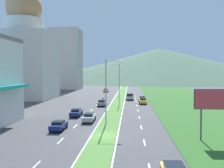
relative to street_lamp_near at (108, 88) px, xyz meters
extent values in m
plane|color=#424244|center=(0.20, -7.45, -5.88)|extent=(600.00, 600.00, 0.00)
cube|color=#518438|center=(0.20, 52.55, -5.85)|extent=(3.20, 240.00, 0.06)
cube|color=#2D6023|center=(20.80, 52.55, -5.85)|extent=(24.00, 240.00, 0.06)
cube|color=silver|center=(-4.90, -18.85, -5.87)|extent=(0.16, 2.80, 0.01)
cube|color=silver|center=(-4.90, -10.26, -5.87)|extent=(0.16, 2.80, 0.01)
cube|color=silver|center=(-4.90, -1.66, -5.87)|extent=(0.16, 2.80, 0.01)
cube|color=silver|center=(-4.90, 6.94, -5.87)|extent=(0.16, 2.80, 0.01)
cube|color=silver|center=(-4.90, 15.53, -5.87)|extent=(0.16, 2.80, 0.01)
cube|color=silver|center=(-4.90, 24.13, -5.87)|extent=(0.16, 2.80, 0.01)
cube|color=silver|center=(-4.90, 32.73, -5.87)|extent=(0.16, 2.80, 0.01)
cube|color=silver|center=(-4.90, 41.33, -5.87)|extent=(0.16, 2.80, 0.01)
cube|color=silver|center=(-4.90, 49.92, -5.87)|extent=(0.16, 2.80, 0.01)
cube|color=silver|center=(5.30, -10.26, -5.87)|extent=(0.16, 2.80, 0.01)
cube|color=silver|center=(5.30, -1.66, -5.87)|extent=(0.16, 2.80, 0.01)
cube|color=silver|center=(5.30, 6.94, -5.87)|extent=(0.16, 2.80, 0.01)
cube|color=silver|center=(5.30, 15.53, -5.87)|extent=(0.16, 2.80, 0.01)
cube|color=silver|center=(5.30, 24.13, -5.87)|extent=(0.16, 2.80, 0.01)
cube|color=silver|center=(5.30, 32.73, -5.87)|extent=(0.16, 2.80, 0.01)
cube|color=silver|center=(5.30, 41.33, -5.87)|extent=(0.16, 2.80, 0.01)
cube|color=silver|center=(5.30, 49.92, -5.87)|extent=(0.16, 2.80, 0.01)
cube|color=silver|center=(-1.55, 52.55, -5.87)|extent=(0.16, 240.00, 0.01)
cube|color=silver|center=(1.95, 52.55, -5.87)|extent=(0.16, 240.00, 0.01)
cube|color=beige|center=(-29.68, 39.41, 4.50)|extent=(17.57, 17.57, 20.76)
cylinder|color=beige|center=(-29.68, 39.41, 17.09)|extent=(11.61, 11.61, 4.42)
sphere|color=#B27F4C|center=(-29.68, 39.41, 22.62)|extent=(11.05, 11.05, 11.05)
cube|color=#B7B2A8|center=(-28.22, 86.89, 8.88)|extent=(14.38, 14.38, 29.53)
cone|color=#516B56|center=(-88.78, 248.29, 6.78)|extent=(164.77, 164.77, 25.33)
cone|color=#47664C|center=(33.08, 224.11, 10.19)|extent=(237.92, 237.92, 32.13)
cylinder|color=#99999E|center=(-0.28, -0.01, -0.70)|extent=(0.18, 0.18, 10.35)
cylinder|color=#99999E|center=(0.96, 0.03, 4.32)|extent=(2.47, 0.19, 0.10)
ellipsoid|color=silver|center=(2.20, 0.08, 4.12)|extent=(0.56, 0.28, 0.20)
cylinder|color=#99999E|center=(0.78, 26.37, -0.60)|extent=(0.18, 0.18, 10.56)
cylinder|color=#99999E|center=(-0.58, 26.41, 4.54)|extent=(2.73, 0.18, 0.10)
ellipsoid|color=silver|center=(-1.95, 26.45, 4.34)|extent=(0.56, 0.28, 0.20)
cylinder|color=#99999E|center=(-0.29, 52.76, -1.28)|extent=(0.18, 0.18, 9.20)
cylinder|color=#99999E|center=(0.93, 52.67, 3.17)|extent=(2.45, 0.28, 0.10)
ellipsoid|color=silver|center=(2.15, 52.58, 2.97)|extent=(0.56, 0.28, 0.20)
cylinder|color=#4C4C51|center=(12.25, -8.94, -3.90)|extent=(0.20, 0.20, 3.97)
cube|color=#D83847|center=(14.12, -9.04, -0.77)|extent=(5.36, 0.16, 2.29)
cube|color=#4C4C51|center=(14.12, -8.92, -0.77)|extent=(5.56, 0.08, 2.49)
cube|color=#B2B2B7|center=(-3.35, 2.29, -5.20)|extent=(1.73, 4.61, 0.71)
cube|color=black|center=(-3.35, 2.11, -4.63)|extent=(1.48, 2.03, 0.44)
cylinder|color=black|center=(-4.18, 3.72, -5.56)|extent=(0.22, 0.64, 0.64)
cylinder|color=black|center=(-2.52, 3.72, -5.56)|extent=(0.22, 0.64, 0.64)
cylinder|color=black|center=(-4.18, 0.86, -5.56)|extent=(0.22, 0.64, 0.64)
cylinder|color=black|center=(-2.52, 0.86, -5.56)|extent=(0.22, 0.64, 0.64)
cube|color=yellow|center=(6.96, 27.81, -5.22)|extent=(1.82, 4.25, 0.67)
cube|color=black|center=(6.96, 27.98, -4.62)|extent=(1.57, 1.87, 0.53)
cylinder|color=black|center=(7.83, 26.49, -5.56)|extent=(0.22, 0.64, 0.64)
cylinder|color=black|center=(6.08, 26.49, -5.56)|extent=(0.22, 0.64, 0.64)
cylinder|color=black|center=(7.83, 29.12, -5.56)|extent=(0.22, 0.64, 0.64)
cylinder|color=black|center=(6.08, 29.12, -5.56)|extent=(0.22, 0.64, 0.64)
cube|color=yellow|center=(-6.61, 67.96, -5.21)|extent=(1.80, 4.79, 0.69)
cube|color=black|center=(-6.61, 67.77, -4.66)|extent=(1.55, 2.11, 0.41)
cylinder|color=black|center=(-7.48, 69.45, -5.56)|extent=(0.22, 0.64, 0.64)
cylinder|color=black|center=(-5.74, 69.45, -5.56)|extent=(0.22, 0.64, 0.64)
cylinder|color=black|center=(-7.48, 66.48, -5.56)|extent=(0.22, 0.64, 0.64)
cylinder|color=black|center=(-5.74, 66.48, -5.56)|extent=(0.22, 0.64, 0.64)
cube|color=navy|center=(-6.73, -4.44, -5.23)|extent=(1.74, 4.29, 0.65)
cube|color=black|center=(-6.73, -4.61, -4.70)|extent=(1.50, 1.89, 0.40)
cylinder|color=black|center=(-7.57, -3.11, -5.56)|extent=(0.22, 0.64, 0.64)
cylinder|color=black|center=(-5.89, -3.11, -5.56)|extent=(0.22, 0.64, 0.64)
cylinder|color=black|center=(-7.57, -5.76, -5.56)|extent=(0.22, 0.64, 0.64)
cylinder|color=black|center=(-5.89, -5.76, -5.56)|extent=(0.22, 0.64, 0.64)
cube|color=black|center=(6.93, -21.55, -4.71)|extent=(1.47, 1.96, 0.50)
cube|color=yellow|center=(6.98, 32.91, -5.17)|extent=(1.79, 4.66, 0.77)
cube|color=black|center=(6.98, 33.10, -4.55)|extent=(1.54, 2.05, 0.47)
cylinder|color=black|center=(7.83, 31.47, -5.56)|extent=(0.22, 0.64, 0.64)
cylinder|color=black|center=(6.12, 31.47, -5.56)|extent=(0.22, 0.64, 0.64)
cylinder|color=black|center=(7.83, 34.36, -5.56)|extent=(0.22, 0.64, 0.64)
cylinder|color=black|center=(6.12, 34.36, -5.56)|extent=(0.22, 0.64, 0.64)
cube|color=navy|center=(-6.61, 7.43, -5.22)|extent=(1.73, 4.69, 0.68)
cube|color=black|center=(-6.61, 7.25, -4.65)|extent=(1.49, 2.06, 0.45)
cylinder|color=black|center=(-7.44, 8.89, -5.56)|extent=(0.22, 0.64, 0.64)
cylinder|color=black|center=(-5.78, 8.89, -5.56)|extent=(0.22, 0.64, 0.64)
cylinder|color=black|center=(-7.44, 5.98, -5.56)|extent=(0.22, 0.64, 0.64)
cylinder|color=black|center=(-5.78, 5.98, -5.56)|extent=(0.22, 0.64, 0.64)
cube|color=slate|center=(-3.36, 22.81, -5.22)|extent=(1.89, 4.44, 0.69)
cube|color=black|center=(-3.36, 22.64, -4.61)|extent=(1.63, 1.95, 0.52)
cylinder|color=black|center=(-4.27, 24.19, -5.56)|extent=(0.22, 0.64, 0.64)
cylinder|color=black|center=(-2.45, 24.19, -5.56)|extent=(0.22, 0.64, 0.64)
cylinder|color=black|center=(-4.27, 21.44, -5.56)|extent=(0.22, 0.64, 0.64)
cylinder|color=black|center=(-2.45, 21.44, -5.56)|extent=(0.22, 0.64, 0.64)
cube|color=silver|center=(3.53, 38.41, -5.08)|extent=(2.00, 5.40, 0.80)
cube|color=black|center=(3.53, 36.81, -4.28)|extent=(1.84, 2.00, 0.80)
cube|color=silver|center=(4.47, 39.51, -4.46)|extent=(0.10, 3.20, 0.44)
cube|color=silver|center=(2.59, 39.51, -4.46)|extent=(0.10, 3.20, 0.44)
cube|color=silver|center=(3.53, 41.06, -4.46)|extent=(1.84, 0.10, 0.44)
cylinder|color=black|center=(4.49, 36.79, -5.48)|extent=(0.26, 0.80, 0.80)
cylinder|color=black|center=(2.57, 36.79, -5.48)|extent=(0.26, 0.80, 0.80)
cylinder|color=black|center=(4.49, 40.03, -5.48)|extent=(0.26, 0.80, 0.80)
cylinder|color=black|center=(2.57, 40.03, -5.48)|extent=(0.26, 0.80, 0.80)
cylinder|color=black|center=(-3.62, 28.03, -5.58)|extent=(0.10, 0.60, 0.60)
cylinder|color=black|center=(-3.62, 26.63, -5.58)|extent=(0.12, 0.60, 0.60)
cube|color=slate|center=(-3.62, 27.33, -5.40)|extent=(0.20, 1.12, 0.25)
ellipsoid|color=slate|center=(-3.62, 27.53, -5.05)|extent=(0.24, 0.44, 0.24)
cube|color=navy|center=(-3.62, 27.23, -4.68)|extent=(0.36, 0.28, 0.70)
sphere|color=blue|center=(-3.62, 27.28, -4.21)|extent=(0.26, 0.26, 0.26)
camera|label=1|loc=(3.56, -41.31, 2.54)|focal=41.94mm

